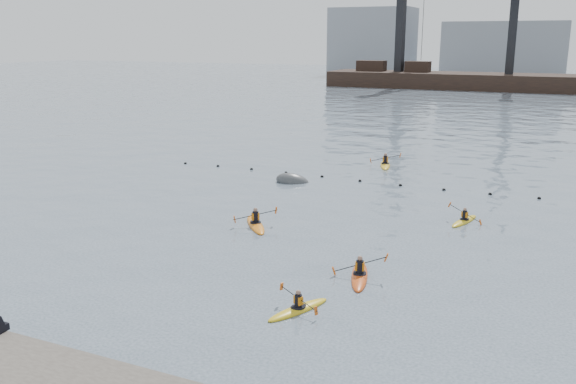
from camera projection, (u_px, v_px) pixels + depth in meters
name	position (u px, v px, depth m)	size (l,w,h in m)	color
ground	(228.00, 309.00, 23.26)	(400.00, 400.00, 0.00)	#3D4C59
float_line	(381.00, 183.00, 43.33)	(33.24, 0.73, 0.24)	black
barge_pier	(507.00, 80.00, 119.87)	(72.00, 19.30, 29.50)	black
skyline	(536.00, 41.00, 152.59)	(141.00, 28.00, 22.00)	gray
kayaker_0	(360.00, 275.00, 26.28)	(2.34, 3.54, 1.28)	#C74612
kayaker_1	(298.00, 309.00, 23.05)	(1.90, 2.98, 0.97)	gold
kayaker_2	(256.00, 224.00, 33.50)	(2.78, 3.30, 1.16)	orange
kayaker_3	(464.00, 220.00, 34.19)	(1.99, 2.98, 1.11)	gold
kayaker_5	(385.00, 164.00, 49.18)	(2.44, 3.74, 1.23)	gold
mooring_buoy	(293.00, 182.00, 43.68)	(2.45, 1.45, 1.23)	#3A3C3F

